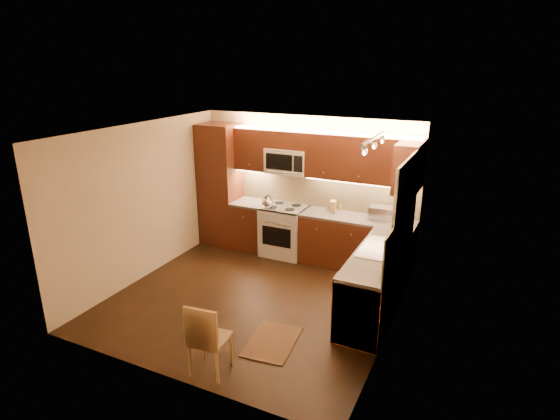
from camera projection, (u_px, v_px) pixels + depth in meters
The scene contains 37 objects.
floor at pixel (255, 298), 6.82m from camera, with size 4.00×4.00×0.01m, color black.
ceiling at pixel (252, 131), 6.03m from camera, with size 4.00×4.00×0.01m, color beige.
wall_back at pixel (307, 186), 8.14m from camera, with size 4.00×0.01×2.50m, color #CAB594.
wall_front at pixel (162, 278), 4.71m from camera, with size 4.00×0.01×2.50m, color #CAB594.
wall_left at pixel (144, 202), 7.24m from camera, with size 0.01×4.00×2.50m, color #CAB594.
wall_right at pixel (396, 243), 5.61m from camera, with size 0.01×4.00×2.50m, color #CAB594.
pantry at pixel (220, 185), 8.59m from camera, with size 0.70×0.60×2.30m, color #421E0E.
base_cab_back_left at pixel (252, 226), 8.54m from camera, with size 0.62×0.60×0.86m, color #421E0E.
counter_back_left at pixel (251, 203), 8.40m from camera, with size 0.62×0.60×0.04m, color #3B3835.
base_cab_back_right at pixel (356, 244), 7.71m from camera, with size 1.92×0.60×0.86m, color #421E0E.
counter_back_right at pixel (358, 219), 7.57m from camera, with size 1.92×0.60×0.04m, color #3B3835.
base_cab_right at pixel (375, 284), 6.33m from camera, with size 0.60×2.00×0.86m, color #421E0E.
counter_right at pixel (378, 254), 6.19m from camera, with size 0.60×2.00×0.04m, color #3B3835.
dishwasher at pixel (362, 307), 5.73m from camera, with size 0.58×0.60×0.84m, color silver.
backsplash_back at pixel (325, 191), 8.00m from camera, with size 3.30×0.02×0.60m, color tan.
backsplash_right at pixel (401, 236), 5.97m from camera, with size 0.02×2.00×0.60m, color tan.
upper_cab_back_left at pixel (253, 149), 8.20m from camera, with size 0.62×0.35×0.75m, color #421E0E.
upper_cab_back_right at pixel (363, 159), 7.37m from camera, with size 1.92×0.35×0.75m, color #421E0E.
upper_cab_bridge at pixel (288, 139), 7.85m from camera, with size 0.76×0.35×0.31m, color #421E0E.
upper_cab_right_corner at pixel (407, 169), 6.68m from camera, with size 0.35×0.50×0.75m, color #421E0E.
stove at pixel (284, 230), 8.23m from camera, with size 0.76×0.65×0.92m, color silver, non-canonical shape.
microwave at pixel (288, 161), 7.95m from camera, with size 0.76×0.38×0.44m, color silver, non-canonical shape.
window_frame at pixel (405, 204), 5.97m from camera, with size 0.03×1.44×1.24m, color silver.
window_blinds at pixel (404, 203), 5.98m from camera, with size 0.02×1.36×1.16m, color silver.
sink at pixel (381, 244), 6.29m from camera, with size 0.52×0.86×0.15m, color silver, non-canonical shape.
faucet at pixel (394, 241), 6.19m from camera, with size 0.20×0.04×0.30m, color silver, non-canonical shape.
track_light_bar at pixel (374, 138), 5.75m from camera, with size 0.04×1.20×0.03m, color silver.
kettle at pixel (268, 201), 7.96m from camera, with size 0.21×0.21×0.24m, color silver, non-canonical shape.
toaster_oven at pixel (381, 213), 7.47m from camera, with size 0.36×0.27×0.22m, color silver.
knife_block at pixel (333, 207), 7.79m from camera, with size 0.09×0.15×0.21m, color #AA804C.
spice_jar_a at pixel (327, 208), 7.90m from camera, with size 0.04×0.04×0.09m, color silver.
spice_jar_b at pixel (331, 208), 7.90m from camera, with size 0.05×0.05×0.09m, color olive.
spice_jar_c at pixel (333, 207), 7.97m from camera, with size 0.05×0.05×0.10m, color silver.
spice_jar_d at pixel (340, 208), 7.91m from camera, with size 0.05×0.05×0.10m, color olive.
soap_bottle at pixel (401, 240), 6.34m from camera, with size 0.09×0.09×0.20m, color silver.
rug at pixel (272, 342), 5.74m from camera, with size 0.56×0.84×0.01m, color black.
dining_chair at pixel (210, 337), 5.08m from camera, with size 0.40×0.40×0.90m, color #AA804C, non-canonical shape.
Camera 1 is at (2.94, -5.31, 3.40)m, focal length 29.07 mm.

